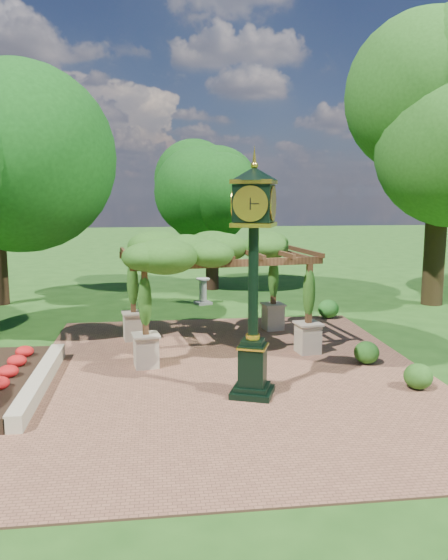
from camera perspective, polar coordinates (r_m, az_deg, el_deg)
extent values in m
plane|color=#1E4714|center=(13.14, 1.37, -11.27)|extent=(120.00, 120.00, 0.00)
cube|color=brown|center=(14.07, 0.76, -9.78)|extent=(10.00, 12.00, 0.04)
cube|color=#C6B793|center=(13.70, -18.66, -10.02)|extent=(0.35, 5.00, 0.40)
cube|color=red|center=(13.92, -22.35, -10.02)|extent=(1.50, 5.00, 0.36)
cube|color=black|center=(12.65, 2.98, -11.59)|extent=(1.17, 1.17, 0.14)
cube|color=black|center=(12.45, 3.00, -8.95)|extent=(0.73, 0.73, 1.02)
cube|color=gold|center=(12.31, 3.02, -6.94)|extent=(0.82, 0.82, 0.05)
cylinder|color=black|center=(11.99, 3.08, -0.15)|extent=(0.29, 0.29, 2.61)
cube|color=black|center=(11.83, 3.15, 8.01)|extent=(1.02, 1.02, 0.79)
cylinder|color=silver|center=(11.43, 2.78, 7.97)|extent=(0.65, 0.27, 0.68)
cone|color=black|center=(11.83, 3.18, 11.04)|extent=(1.32, 1.32, 0.28)
sphere|color=gold|center=(11.84, 3.19, 11.86)|extent=(0.16, 0.16, 0.16)
cube|color=tan|center=(14.59, -8.14, -7.38)|extent=(0.69, 0.69, 0.83)
cube|color=#53331C|center=(14.27, -8.26, -2.30)|extent=(0.17, 0.17, 1.71)
cube|color=tan|center=(15.85, 8.76, -6.05)|extent=(0.69, 0.69, 0.83)
cube|color=#53331C|center=(15.56, 8.88, -1.36)|extent=(0.17, 0.17, 1.71)
cube|color=tan|center=(17.25, -9.41, -4.81)|extent=(0.69, 0.69, 0.83)
cube|color=#53331C|center=(16.98, -9.53, -0.49)|extent=(0.17, 0.17, 1.71)
cube|color=tan|center=(18.33, 5.14, -3.89)|extent=(0.69, 0.69, 0.83)
cube|color=#53331C|center=(18.07, 5.20, 0.19)|extent=(0.17, 0.17, 1.71)
cube|color=#53331C|center=(14.60, 0.69, 1.76)|extent=(5.32, 0.95, 0.20)
cube|color=#53331C|center=(17.26, -1.95, 2.91)|extent=(5.32, 0.95, 0.20)
ellipsoid|color=#265017|center=(15.89, -0.74, 3.27)|extent=(5.81, 4.12, 0.93)
cube|color=gray|center=(22.59, -2.21, -2.39)|extent=(0.76, 0.76, 0.11)
cylinder|color=gray|center=(22.50, -2.22, -1.18)|extent=(0.39, 0.39, 0.98)
cylinder|color=gray|center=(22.42, -2.23, 0.11)|extent=(0.72, 0.72, 0.05)
ellipsoid|color=#255317|center=(13.70, 19.63, -9.46)|extent=(0.80, 0.80, 0.60)
ellipsoid|color=#215217|center=(15.22, 14.68, -7.34)|extent=(0.84, 0.84, 0.60)
ellipsoid|color=#266A1E|center=(20.26, 10.85, -2.98)|extent=(0.94, 0.94, 0.67)
cylinder|color=#331E13|center=(24.14, -22.36, 1.02)|extent=(0.61, 0.61, 2.90)
cylinder|color=black|center=(25.85, -1.24, 1.70)|extent=(0.61, 0.61, 2.43)
ellipsoid|color=#0F3B0E|center=(25.63, -1.27, 8.66)|extent=(3.88, 3.88, 3.84)
cylinder|color=#332513|center=(23.83, 21.14, 2.79)|extent=(0.85, 0.85, 4.37)
ellipsoid|color=#235518|center=(23.93, 21.95, 16.32)|extent=(6.27, 6.27, 6.91)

